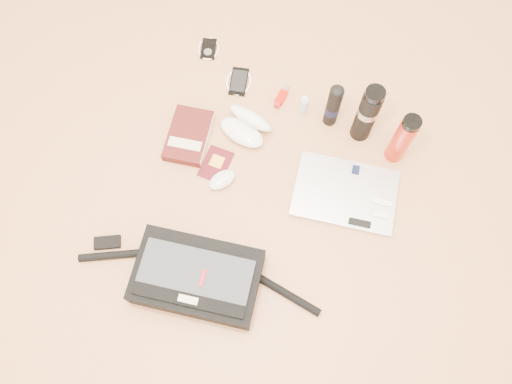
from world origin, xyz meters
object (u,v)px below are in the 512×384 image
laptop (345,194)px  book (189,136)px  messenger_bag (197,277)px  thermos_red (402,139)px  thermos_black (367,114)px

laptop → book: 0.59m
messenger_bag → book: 0.52m
book → messenger_bag: bearing=-71.9°
messenger_bag → thermos_red: size_ratio=3.16×
messenger_bag → laptop: size_ratio=1.92×
thermos_red → book: bearing=-155.2°
laptop → messenger_bag: bearing=-136.0°
thermos_red → thermos_black: bearing=172.3°
book → thermos_black: 0.63m
messenger_bag → thermos_black: size_ratio=2.84×
laptop → thermos_black: bearing=87.4°
messenger_bag → thermos_black: bearing=56.5°
messenger_bag → book: size_ratio=3.13×
thermos_black → thermos_red: (0.14, -0.02, -0.02)m
messenger_bag → laptop: (0.28, 0.51, -0.04)m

